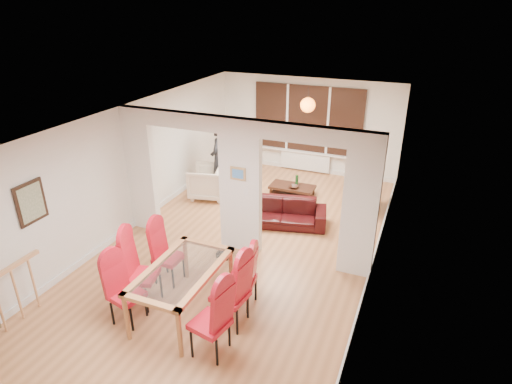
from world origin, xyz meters
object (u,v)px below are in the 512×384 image
Objects in this scene: dining_chair_ra at (210,318)px; dining_chair_rc at (241,276)px; sofa at (282,212)px; armchair at (208,182)px; dining_chair_la at (127,291)px; dining_chair_rb at (230,291)px; television at (367,197)px; dining_table at (183,291)px; dining_chair_lb at (141,271)px; bottle at (297,180)px; person at (219,159)px; bowl at (294,187)px; dining_chair_lc at (168,254)px; coffee_table at (292,190)px.

dining_chair_rc is (-0.02, 1.09, -0.05)m from dining_chair_ra.
armchair is (-2.13, 0.64, 0.12)m from sofa.
dining_chair_la is at bearing -172.14° from dining_chair_ra.
television is at bearing 82.79° from dining_chair_rb.
dining_chair_lb is (-0.72, -0.04, 0.19)m from dining_table.
armchair is 2.18m from bottle.
person reaches higher than dining_table.
sofa is 8.17× the size of bowl.
dining_chair_rc is at bearing -83.55° from bowl.
dining_chair_lc is 1.85m from dining_chair_ra.
sofa is at bearing 106.33° from dining_chair_ra.
dining_chair_rc is 0.97× the size of coffee_table.
dining_chair_lb is 0.68× the size of person.
bowl is at bearing 86.60° from dining_table.
dining_chair_lb is 0.63× the size of sofa.
armchair is at bearing 130.17° from dining_chair_ra.
dining_chair_ra reaches higher than armchair.
dining_chair_la is 4.92m from person.
person is 7.51× the size of bowl.
dining_chair_rc is (1.40, -0.09, -0.01)m from dining_chair_lc.
dining_chair_ra is at bearing -82.36° from dining_chair_rb.
armchair is 3.00× the size of bottle.
dining_chair_rb reaches higher than dining_table.
television reaches higher than sofa.
bowl is (1.84, 0.34, -0.59)m from person.
armchair is at bearing 89.78° from dining_chair_lb.
television is 1.84m from coffee_table.
dining_chair_rc is 4.19m from armchair.
dining_chair_rb is at bearing -19.91° from dining_chair_lc.
dining_chair_rc is 3.62× the size of bottle.
person is at bearing 127.08° from dining_chair_ra.
dining_chair_lb is at bearing -122.73° from sofa.
dining_chair_rc is at bearing 177.46° from television.
sofa is at bearing 82.02° from dining_table.
dining_chair_lb is at bearing -94.68° from dining_chair_lc.
dining_chair_ra is at bearing 15.55° from armchair.
armchair is at bearing -20.52° from person.
armchair reaches higher than bottle.
person is (-0.91, 3.74, 0.33)m from dining_chair_lc.
armchair is at bearing -158.70° from bowl.
dining_chair_rb reaches higher than dining_chair_rc.
dining_chair_rc is (1.42, 0.99, -0.01)m from dining_chair_la.
dining_table is at bearing 155.20° from dining_chair_ra.
coffee_table is (-0.25, 1.52, -0.15)m from sofa.
sofa is 2.17× the size of armchair.
person is at bearing 87.20° from dining_chair_lb.
armchair is 3.76× the size of bowl.
person is (-0.84, 4.39, 0.28)m from dining_chair_lb.
bottle is (1.02, 4.90, -0.20)m from dining_chair_lb.
dining_chair_la is 3.94m from sofa.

